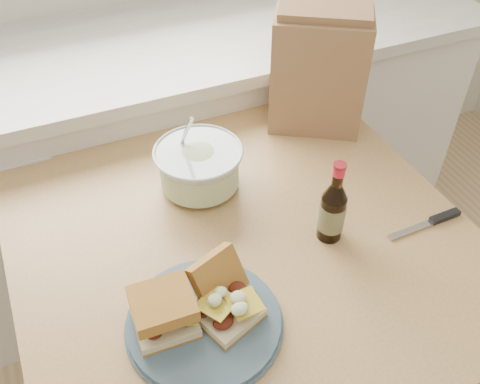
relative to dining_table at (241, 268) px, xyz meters
name	(u,v)px	position (x,y,z in m)	size (l,w,h in m)	color
cabinet_run	(126,169)	(-0.13, 0.75, -0.23)	(2.50, 0.64, 0.94)	silver
dining_table	(241,268)	(0.00, 0.00, 0.00)	(1.02, 1.02, 0.83)	tan
plate	(204,322)	(-0.16, -0.19, 0.13)	(0.29, 0.29, 0.02)	#405768
sandwich_left	(164,312)	(-0.23, -0.17, 0.18)	(0.12, 0.11, 0.08)	beige
sandwich_right	(225,298)	(-0.11, -0.18, 0.17)	(0.14, 0.18, 0.09)	beige
coleslaw_bowl	(199,169)	(-0.03, 0.19, 0.18)	(0.21, 0.21, 0.21)	silver
beer_bottle	(333,210)	(0.18, -0.08, 0.20)	(0.06, 0.06, 0.21)	black
knife	(436,220)	(0.42, -0.14, 0.13)	(0.19, 0.02, 0.01)	silver
paper_bag	(318,72)	(0.36, 0.32, 0.28)	(0.24, 0.16, 0.32)	#987049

